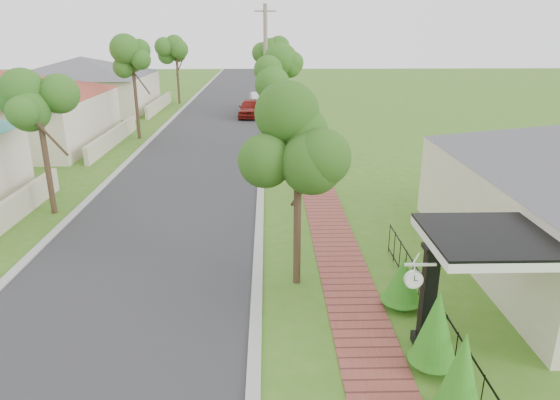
# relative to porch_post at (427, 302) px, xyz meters

# --- Properties ---
(ground) EXTENTS (160.00, 160.00, 0.00)m
(ground) POSITION_rel_porch_post_xyz_m (-4.55, 1.00, -1.12)
(ground) COLOR #3A6718
(ground) RESTS_ON ground
(road) EXTENTS (7.00, 120.00, 0.02)m
(road) POSITION_rel_porch_post_xyz_m (-7.55, 21.00, -1.12)
(road) COLOR #28282B
(road) RESTS_ON ground
(kerb_right) EXTENTS (0.30, 120.00, 0.10)m
(kerb_right) POSITION_rel_porch_post_xyz_m (-3.90, 21.00, -1.12)
(kerb_right) COLOR #9E9E99
(kerb_right) RESTS_ON ground
(kerb_left) EXTENTS (0.30, 120.00, 0.10)m
(kerb_left) POSITION_rel_porch_post_xyz_m (-11.20, 21.00, -1.12)
(kerb_left) COLOR #9E9E99
(kerb_left) RESTS_ON ground
(sidewalk) EXTENTS (1.50, 120.00, 0.03)m
(sidewalk) POSITION_rel_porch_post_xyz_m (-1.30, 21.00, -1.12)
(sidewalk) COLOR brown
(sidewalk) RESTS_ON ground
(porch_post) EXTENTS (0.48, 0.48, 2.52)m
(porch_post) POSITION_rel_porch_post_xyz_m (0.00, 0.00, 0.00)
(porch_post) COLOR black
(porch_post) RESTS_ON ground
(picket_fence) EXTENTS (0.03, 8.02, 1.00)m
(picket_fence) POSITION_rel_porch_post_xyz_m (0.35, 1.00, -0.59)
(picket_fence) COLOR black
(picket_fence) RESTS_ON ground
(street_trees) EXTENTS (10.70, 37.65, 5.89)m
(street_trees) POSITION_rel_porch_post_xyz_m (-7.42, 27.84, 3.42)
(street_trees) COLOR #382619
(street_trees) RESTS_ON ground
(hedge_row) EXTENTS (0.93, 4.87, 2.03)m
(hedge_row) POSITION_rel_porch_post_xyz_m (-0.10, -0.46, -0.26)
(hedge_row) COLOR #136014
(hedge_row) RESTS_ON ground
(far_house_red) EXTENTS (15.56, 15.56, 4.60)m
(far_house_red) POSITION_rel_porch_post_xyz_m (-19.52, 21.00, 1.22)
(far_house_red) COLOR beige
(far_house_red) RESTS_ON ground
(far_house_grey) EXTENTS (15.56, 15.56, 4.60)m
(far_house_grey) POSITION_rel_porch_post_xyz_m (-19.52, 35.00, 1.22)
(far_house_grey) COLOR beige
(far_house_grey) RESTS_ON ground
(parked_car_red) EXTENTS (1.86, 4.35, 1.46)m
(parked_car_red) POSITION_rel_porch_post_xyz_m (-5.00, 31.06, -0.39)
(parked_car_red) COLOR maroon
(parked_car_red) RESTS_ON ground
(parked_car_white) EXTENTS (2.12, 4.83, 1.54)m
(parked_car_white) POSITION_rel_porch_post_xyz_m (-4.15, 34.20, -0.35)
(parked_car_white) COLOR white
(parked_car_white) RESTS_ON ground
(near_tree) EXTENTS (1.92, 1.92, 4.94)m
(near_tree) POSITION_rel_porch_post_xyz_m (-2.76, 3.08, 2.81)
(near_tree) COLOR #382619
(near_tree) RESTS_ON ground
(utility_pole) EXTENTS (1.20, 0.24, 8.21)m
(utility_pole) POSITION_rel_porch_post_xyz_m (-3.65, 19.79, 3.04)
(utility_pole) COLOR gray
(utility_pole) RESTS_ON ground
(station_clock) EXTENTS (0.67, 0.13, 0.57)m
(station_clock) POSITION_rel_porch_post_xyz_m (-0.49, -0.40, 0.83)
(station_clock) COLOR white
(station_clock) RESTS_ON ground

